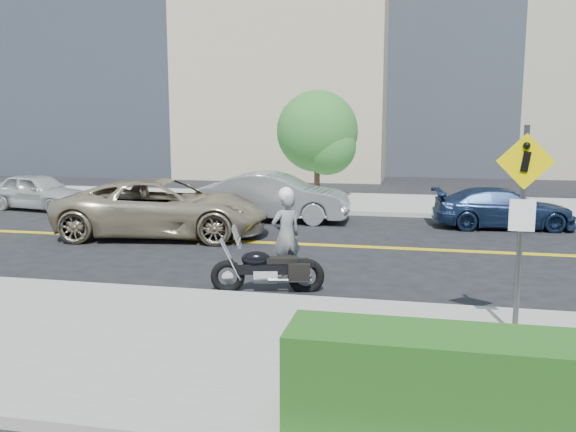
# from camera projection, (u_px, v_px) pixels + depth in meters

# --- Properties ---
(ground_plane) EXTENTS (120.00, 120.00, 0.00)m
(ground_plane) POSITION_uv_depth(u_px,v_px,m) (306.00, 244.00, 15.77)
(ground_plane) COLOR black
(ground_plane) RESTS_ON ground
(sidewalk_near) EXTENTS (60.00, 5.00, 0.15)m
(sidewalk_near) POSITION_uv_depth(u_px,v_px,m) (211.00, 347.00, 8.52)
(sidewalk_near) COLOR #9E9B91
(sidewalk_near) RESTS_ON ground_plane
(sidewalk_far) EXTENTS (60.00, 5.00, 0.15)m
(sidewalk_far) POSITION_uv_depth(u_px,v_px,m) (342.00, 203.00, 23.00)
(sidewalk_far) COLOR #9E9B91
(sidewalk_far) RESTS_ON ground_plane
(building_mid) EXTENTS (18.00, 14.00, 20.00)m
(building_mid) POSITION_uv_depth(u_px,v_px,m) (509.00, 7.00, 37.64)
(building_mid) COLOR #A39984
(building_mid) RESTS_ON ground_plane
(pedestrian_sign) EXTENTS (0.78, 0.08, 3.00)m
(pedestrian_sign) POSITION_uv_depth(u_px,v_px,m) (522.00, 211.00, 8.50)
(pedestrian_sign) COLOR #4C4C51
(pedestrian_sign) RESTS_ON sidewalk_near
(motorcyclist) EXTENTS (0.76, 0.73, 1.87)m
(motorcyclist) POSITION_uv_depth(u_px,v_px,m) (286.00, 233.00, 12.42)
(motorcyclist) COLOR #B5B6BB
(motorcyclist) RESTS_ON ground
(motorcycle) EXTENTS (2.15, 1.06, 1.25)m
(motorcycle) POSITION_uv_depth(u_px,v_px,m) (268.00, 259.00, 11.42)
(motorcycle) COLOR black
(motorcycle) RESTS_ON ground
(suv) EXTENTS (6.06, 3.43, 1.60)m
(suv) POSITION_uv_depth(u_px,v_px,m) (164.00, 208.00, 16.74)
(suv) COLOR tan
(suv) RESTS_ON ground
(parked_car_white) EXTENTS (4.01, 2.17, 1.29)m
(parked_car_white) POSITION_uv_depth(u_px,v_px,m) (38.00, 192.00, 21.67)
(parked_car_white) COLOR silver
(parked_car_white) RESTS_ON ground
(parked_car_silver) EXTENTS (4.66, 1.69, 1.53)m
(parked_car_silver) POSITION_uv_depth(u_px,v_px,m) (276.00, 197.00, 19.28)
(parked_car_silver) COLOR #9A9CA1
(parked_car_silver) RESTS_ON ground
(parked_car_blue) EXTENTS (4.24, 2.10, 1.19)m
(parked_car_blue) POSITION_uv_depth(u_px,v_px,m) (503.00, 208.00, 18.07)
(parked_car_blue) COLOR #182A4A
(parked_car_blue) RESTS_ON ground
(tree_far_a) EXTENTS (3.15, 3.15, 4.30)m
(tree_far_a) POSITION_uv_depth(u_px,v_px,m) (317.00, 131.00, 23.54)
(tree_far_a) COLOR #382619
(tree_far_a) RESTS_ON ground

